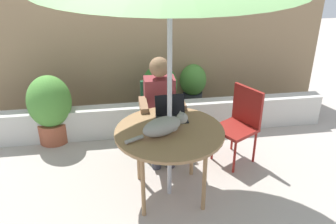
# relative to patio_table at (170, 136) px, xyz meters

# --- Properties ---
(ground_plane) EXTENTS (14.00, 14.00, 0.00)m
(ground_plane) POSITION_rel_patio_table_xyz_m (0.00, 0.00, -0.68)
(ground_plane) COLOR #ADA399
(fence_back) EXTENTS (4.99, 0.08, 1.77)m
(fence_back) POSITION_rel_patio_table_xyz_m (0.00, 2.01, 0.20)
(fence_back) COLOR #937756
(fence_back) RESTS_ON ground
(planter_wall_low) EXTENTS (4.49, 0.20, 0.41)m
(planter_wall_low) POSITION_rel_patio_table_xyz_m (0.00, 1.26, -0.47)
(planter_wall_low) COLOR beige
(planter_wall_low) RESTS_ON ground
(patio_table) EXTENTS (1.05, 1.05, 0.74)m
(patio_table) POSITION_rel_patio_table_xyz_m (0.00, 0.00, 0.00)
(patio_table) COLOR #9E754C
(patio_table) RESTS_ON ground
(chair_occupied) EXTENTS (0.40, 0.40, 0.88)m
(chair_occupied) POSITION_rel_patio_table_xyz_m (0.00, 0.85, -0.17)
(chair_occupied) COLOR #194C2D
(chair_occupied) RESTS_ON ground
(chair_empty) EXTENTS (0.55, 0.55, 0.88)m
(chair_empty) POSITION_rel_patio_table_xyz_m (0.89, 0.53, -0.17)
(chair_empty) COLOR maroon
(chair_empty) RESTS_ON ground
(person_seated) EXTENTS (0.48, 0.48, 1.22)m
(person_seated) POSITION_rel_patio_table_xyz_m (0.00, 0.69, 0.00)
(person_seated) COLOR maroon
(person_seated) RESTS_ON ground
(laptop) EXTENTS (0.31, 0.26, 0.21)m
(laptop) POSITION_rel_patio_table_xyz_m (0.05, 0.28, 0.12)
(laptop) COLOR black
(laptop) RESTS_ON patio_table
(cat) EXTENTS (0.62, 0.34, 0.17)m
(cat) POSITION_rel_patio_table_xyz_m (-0.06, -0.04, 0.14)
(cat) COLOR gray
(cat) RESTS_ON patio_table
(potted_plant_near_fence) EXTENTS (0.54, 0.54, 0.87)m
(potted_plant_near_fence) POSITION_rel_patio_table_xyz_m (-1.30, 1.25, -0.21)
(potted_plant_near_fence) COLOR #9E5138
(potted_plant_near_fence) RESTS_ON ground
(potted_plant_by_chair) EXTENTS (0.46, 0.46, 0.83)m
(potted_plant_by_chair) POSITION_rel_patio_table_xyz_m (0.10, 1.54, -0.24)
(potted_plant_by_chair) COLOR #33383D
(potted_plant_by_chair) RESTS_ON ground
(potted_plant_corner) EXTENTS (0.39, 0.39, 0.67)m
(potted_plant_corner) POSITION_rel_patio_table_xyz_m (0.64, 1.94, -0.31)
(potted_plant_corner) COLOR #33383D
(potted_plant_corner) RESTS_ON ground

